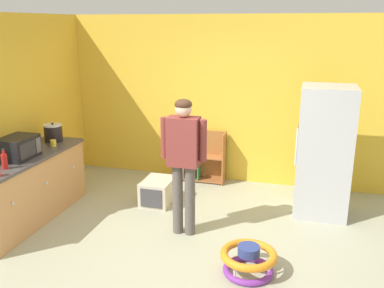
{
  "coord_description": "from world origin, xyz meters",
  "views": [
    {
      "loc": [
        1.32,
        -4.27,
        2.56
      ],
      "look_at": [
        -0.03,
        0.51,
        1.12
      ],
      "focal_mm": 39.0,
      "sensor_mm": 36.0,
      "label": 1
    }
  ],
  "objects_px": {
    "standing_person": "(184,155)",
    "baby_walker": "(248,260)",
    "blue_cup": "(38,147)",
    "pet_carrier": "(158,191)",
    "ketchup_bottle": "(4,161)",
    "orange_cup": "(31,145)",
    "microwave": "(18,148)",
    "bookshelf": "(198,159)",
    "yellow_cup": "(53,143)",
    "crock_pot": "(53,133)",
    "refrigerator": "(324,152)",
    "kitchen_counter": "(26,188)"
  },
  "relations": [
    {
      "from": "microwave",
      "to": "yellow_cup",
      "type": "bearing_deg",
      "value": 78.05
    },
    {
      "from": "standing_person",
      "to": "ketchup_bottle",
      "type": "height_order",
      "value": "standing_person"
    },
    {
      "from": "standing_person",
      "to": "microwave",
      "type": "xyz_separation_m",
      "value": [
        -2.12,
        -0.29,
        0.01
      ]
    },
    {
      "from": "standing_person",
      "to": "crock_pot",
      "type": "bearing_deg",
      "value": 166.03
    },
    {
      "from": "bookshelf",
      "to": "blue_cup",
      "type": "xyz_separation_m",
      "value": [
        -1.77,
        -1.78,
        0.58
      ]
    },
    {
      "from": "ketchup_bottle",
      "to": "orange_cup",
      "type": "bearing_deg",
      "value": 105.32
    },
    {
      "from": "bookshelf",
      "to": "yellow_cup",
      "type": "distance_m",
      "value": 2.36
    },
    {
      "from": "baby_walker",
      "to": "orange_cup",
      "type": "height_order",
      "value": "orange_cup"
    },
    {
      "from": "bookshelf",
      "to": "standing_person",
      "type": "distance_m",
      "value": 1.99
    },
    {
      "from": "kitchen_counter",
      "to": "baby_walker",
      "type": "bearing_deg",
      "value": -8.52
    },
    {
      "from": "crock_pot",
      "to": "baby_walker",
      "type": "bearing_deg",
      "value": -21.47
    },
    {
      "from": "kitchen_counter",
      "to": "pet_carrier",
      "type": "bearing_deg",
      "value": 33.64
    },
    {
      "from": "standing_person",
      "to": "kitchen_counter",
      "type": "bearing_deg",
      "value": -174.2
    },
    {
      "from": "standing_person",
      "to": "yellow_cup",
      "type": "bearing_deg",
      "value": 171.76
    },
    {
      "from": "standing_person",
      "to": "baby_walker",
      "type": "distance_m",
      "value": 1.43
    },
    {
      "from": "pet_carrier",
      "to": "ketchup_bottle",
      "type": "xyz_separation_m",
      "value": [
        -1.37,
        -1.45,
        0.82
      ]
    },
    {
      "from": "orange_cup",
      "to": "ketchup_bottle",
      "type": "bearing_deg",
      "value": -74.68
    },
    {
      "from": "baby_walker",
      "to": "ketchup_bottle",
      "type": "relative_size",
      "value": 2.46
    },
    {
      "from": "crock_pot",
      "to": "ketchup_bottle",
      "type": "bearing_deg",
      "value": -83.26
    },
    {
      "from": "kitchen_counter",
      "to": "pet_carrier",
      "type": "height_order",
      "value": "kitchen_counter"
    },
    {
      "from": "bookshelf",
      "to": "orange_cup",
      "type": "height_order",
      "value": "orange_cup"
    },
    {
      "from": "bookshelf",
      "to": "baby_walker",
      "type": "bearing_deg",
      "value": -63.99
    },
    {
      "from": "standing_person",
      "to": "baby_walker",
      "type": "height_order",
      "value": "standing_person"
    },
    {
      "from": "blue_cup",
      "to": "orange_cup",
      "type": "relative_size",
      "value": 1.0
    },
    {
      "from": "orange_cup",
      "to": "baby_walker",
      "type": "bearing_deg",
      "value": -13.97
    },
    {
      "from": "baby_walker",
      "to": "blue_cup",
      "type": "height_order",
      "value": "blue_cup"
    },
    {
      "from": "blue_cup",
      "to": "orange_cup",
      "type": "bearing_deg",
      "value": 162.04
    },
    {
      "from": "crock_pot",
      "to": "yellow_cup",
      "type": "xyz_separation_m",
      "value": [
        0.16,
        -0.25,
        -0.08
      ]
    },
    {
      "from": "pet_carrier",
      "to": "orange_cup",
      "type": "bearing_deg",
      "value": -157.33
    },
    {
      "from": "baby_walker",
      "to": "pet_carrier",
      "type": "relative_size",
      "value": 1.09
    },
    {
      "from": "crock_pot",
      "to": "kitchen_counter",
      "type": "bearing_deg",
      "value": -87.86
    },
    {
      "from": "bookshelf",
      "to": "standing_person",
      "type": "bearing_deg",
      "value": -80.36
    },
    {
      "from": "pet_carrier",
      "to": "crock_pot",
      "type": "distance_m",
      "value": 1.75
    },
    {
      "from": "microwave",
      "to": "standing_person",
      "type": "bearing_deg",
      "value": 7.74
    },
    {
      "from": "microwave",
      "to": "orange_cup",
      "type": "xyz_separation_m",
      "value": [
        -0.11,
        0.4,
        -0.09
      ]
    },
    {
      "from": "ketchup_bottle",
      "to": "orange_cup",
      "type": "distance_m",
      "value": 0.82
    },
    {
      "from": "ketchup_bottle",
      "to": "yellow_cup",
      "type": "distance_m",
      "value": 0.97
    },
    {
      "from": "baby_walker",
      "to": "bookshelf",
      "type": "bearing_deg",
      "value": 116.01
    },
    {
      "from": "yellow_cup",
      "to": "orange_cup",
      "type": "distance_m",
      "value": 0.29
    },
    {
      "from": "kitchen_counter",
      "to": "blue_cup",
      "type": "distance_m",
      "value": 0.57
    },
    {
      "from": "crock_pot",
      "to": "ketchup_bottle",
      "type": "distance_m",
      "value": 1.22
    },
    {
      "from": "crock_pot",
      "to": "orange_cup",
      "type": "relative_size",
      "value": 2.91
    },
    {
      "from": "baby_walker",
      "to": "orange_cup",
      "type": "bearing_deg",
      "value": 166.03
    },
    {
      "from": "standing_person",
      "to": "ketchup_bottle",
      "type": "bearing_deg",
      "value": -161.26
    },
    {
      "from": "blue_cup",
      "to": "bookshelf",
      "type": "bearing_deg",
      "value": 45.23
    },
    {
      "from": "microwave",
      "to": "ketchup_bottle",
      "type": "xyz_separation_m",
      "value": [
        0.11,
        -0.39,
        -0.04
      ]
    },
    {
      "from": "standing_person",
      "to": "baby_walker",
      "type": "xyz_separation_m",
      "value": [
        0.91,
        -0.67,
        -0.88
      ]
    },
    {
      "from": "microwave",
      "to": "ketchup_bottle",
      "type": "relative_size",
      "value": 1.95
    },
    {
      "from": "kitchen_counter",
      "to": "microwave",
      "type": "height_order",
      "value": "microwave"
    },
    {
      "from": "refrigerator",
      "to": "crock_pot",
      "type": "distance_m",
      "value": 3.85
    }
  ]
}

